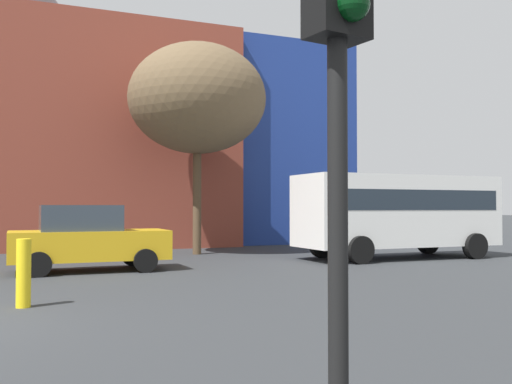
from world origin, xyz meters
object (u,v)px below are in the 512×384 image
object	(u,v)px
parked_car_3	(87,238)
traffic_light_near_right	(340,46)
bollard_yellow_1	(24,273)
bare_tree_1	(197,99)
white_bus	(397,209)

from	to	relation	value
parked_car_3	traffic_light_near_right	xyz separation A→B (m)	(0.01, -12.85, 1.77)
parked_car_3	bollard_yellow_1	size ratio (longest dim) A/B	3.48
parked_car_3	bare_tree_1	bearing A→B (deg)	44.51
bollard_yellow_1	parked_car_3	bearing A→B (deg)	72.94
bare_tree_1	bollard_yellow_1	size ratio (longest dim) A/B	6.59
parked_car_3	white_bus	xyz separation A→B (m)	(9.92, 0.06, 0.75)
traffic_light_near_right	white_bus	bearing A→B (deg)	133.45
parked_car_3	white_bus	size ratio (longest dim) A/B	0.59
white_bus	bare_tree_1	xyz separation A→B (m)	(-5.65, 4.13, 3.98)
white_bus	traffic_light_near_right	distance (m)	16.30
traffic_light_near_right	parked_car_3	bearing A→B (deg)	171.01
bollard_yellow_1	white_bus	bearing A→B (deg)	24.78
white_bus	bare_tree_1	size ratio (longest dim) A/B	0.89
parked_car_3	bollard_yellow_1	world-z (taller)	parked_car_3
white_bus	bollard_yellow_1	distance (m)	12.75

